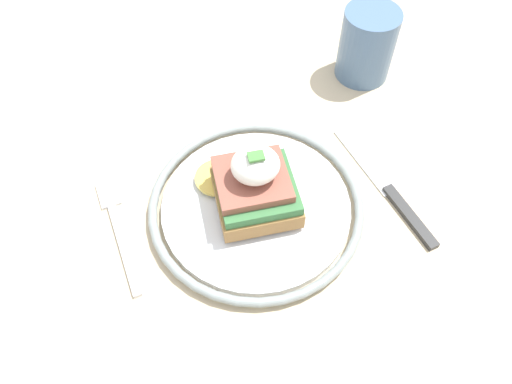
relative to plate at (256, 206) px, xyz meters
name	(u,v)px	position (x,y,z in m)	size (l,w,h in m)	color
dining_table	(237,296)	(-0.04, -0.05, -0.12)	(1.12, 0.71, 0.73)	#C6B28E
plate	(256,206)	(0.00, 0.00, 0.00)	(0.24, 0.24, 0.02)	silver
sandwich	(255,186)	(0.00, 0.00, 0.04)	(0.10, 0.11, 0.08)	#9E703D
fork	(118,228)	(-0.15, 0.01, -0.01)	(0.04, 0.15, 0.00)	silver
knife	(391,193)	(0.15, -0.01, -0.01)	(0.06, 0.18, 0.01)	#2D2D2D
cup	(367,44)	(0.19, 0.18, 0.04)	(0.07, 0.07, 0.09)	slate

